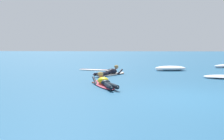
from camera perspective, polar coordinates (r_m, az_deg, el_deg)
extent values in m
plane|color=#235B84|center=(17.80, 10.58, 0.28)|extent=(120.00, 120.00, 0.00)
ellipsoid|color=#E54C66|center=(9.96, -1.86, -3.21)|extent=(1.37, 2.38, 0.07)
ellipsoid|color=#E54C66|center=(11.04, -3.41, -2.34)|extent=(0.25, 0.25, 0.06)
ellipsoid|color=yellow|center=(9.98, -1.94, -2.23)|extent=(0.62, 0.75, 0.34)
ellipsoid|color=black|center=(9.63, -1.35, -2.68)|extent=(0.42, 0.39, 0.20)
cylinder|color=black|center=(9.05, -0.81, -3.37)|extent=(0.42, 0.88, 0.14)
ellipsoid|color=black|center=(8.63, -0.14, -3.79)|extent=(0.18, 0.24, 0.08)
cylinder|color=black|center=(9.10, 0.16, -3.33)|extent=(0.51, 0.85, 0.14)
ellipsoid|color=black|center=(8.69, 1.17, -3.73)|extent=(0.18, 0.24, 0.08)
cylinder|color=black|center=(10.28, -3.64, -2.47)|extent=(0.32, 0.60, 0.35)
sphere|color=#8C6647|center=(10.68, -4.14, -2.73)|extent=(0.09, 0.09, 0.09)
cylinder|color=black|center=(10.38, -1.25, -2.39)|extent=(0.32, 0.60, 0.35)
sphere|color=#8C6647|center=(10.75, -1.80, -2.67)|extent=(0.09, 0.09, 0.09)
sphere|color=#8C6647|center=(10.33, -2.49, -0.96)|extent=(0.21, 0.21, 0.21)
ellipsoid|color=#AD894C|center=(10.31, -2.47, -0.81)|extent=(0.28, 0.27, 0.16)
ellipsoid|color=white|center=(13.69, 0.00, -0.92)|extent=(1.48, 2.20, 0.07)
ellipsoid|color=white|center=(14.59, 2.26, -0.51)|extent=(0.25, 0.26, 0.06)
ellipsoid|color=black|center=(13.72, 0.11, -0.22)|extent=(0.66, 0.76, 0.34)
ellipsoid|color=black|center=(13.40, -0.77, -0.47)|extent=(0.43, 0.41, 0.20)
cylinder|color=black|center=(12.97, -2.52, -0.80)|extent=(0.58, 0.83, 0.14)
ellipsoid|color=black|center=(12.62, -3.78, -0.97)|extent=(0.19, 0.24, 0.08)
cylinder|color=black|center=(12.87, -1.94, -0.84)|extent=(0.49, 0.87, 0.14)
ellipsoid|color=black|center=(12.50, -3.01, -1.02)|extent=(0.19, 0.24, 0.08)
cylinder|color=black|center=(14.15, 0.15, -0.38)|extent=(0.34, 0.54, 0.32)
sphere|color=tan|center=(14.47, 0.94, -0.66)|extent=(0.09, 0.09, 0.09)
cylinder|color=black|center=(13.90, 1.63, -0.48)|extent=(0.34, 0.54, 0.32)
sphere|color=tan|center=(14.21, 2.36, -0.77)|extent=(0.09, 0.09, 0.09)
sphere|color=tan|center=(14.03, 0.96, 0.65)|extent=(0.21, 0.21, 0.21)
ellipsoid|color=#AD894C|center=(14.01, 0.92, 0.77)|extent=(0.29, 0.28, 0.16)
ellipsoid|color=white|center=(16.34, -3.73, 0.05)|extent=(2.19, 1.02, 0.07)
cube|color=red|center=(16.34, -3.73, 0.18)|extent=(1.76, 0.47, 0.01)
cone|color=black|center=(16.02, -0.81, -0.15)|extent=(0.12, 0.12, 0.16)
ellipsoid|color=white|center=(13.13, 20.73, -1.49)|extent=(0.81, 0.69, 0.08)
ellipsoid|color=white|center=(19.54, 22.10, 0.61)|extent=(0.72, 0.40, 0.13)
ellipsoid|color=white|center=(16.50, 12.38, 0.38)|extent=(2.01, 1.21, 0.29)
ellipsoid|color=white|center=(16.77, 13.79, 0.27)|extent=(0.76, 0.58, 0.20)
ellipsoid|color=white|center=(16.26, 10.56, 0.11)|extent=(0.74, 0.54, 0.16)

